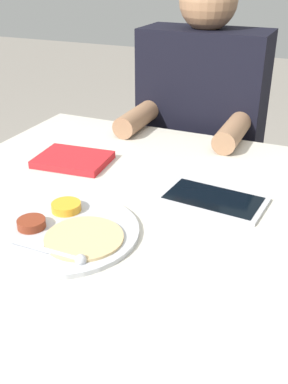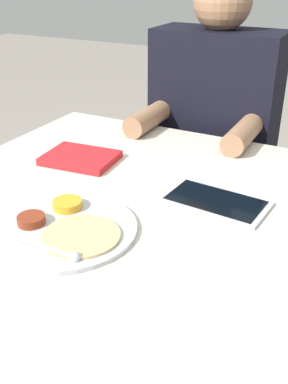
# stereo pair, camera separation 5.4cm
# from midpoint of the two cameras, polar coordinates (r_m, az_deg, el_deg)

# --- Properties ---
(dining_table) EXTENTS (1.10, 1.09, 0.76)m
(dining_table) POSITION_cam_midpoint_polar(r_m,az_deg,el_deg) (1.23, -2.34, -18.07)
(dining_table) COLOR beige
(dining_table) RESTS_ON ground_plane
(thali_tray) EXTENTS (0.30, 0.30, 0.03)m
(thali_tray) POSITION_cam_midpoint_polar(r_m,az_deg,el_deg) (0.94, -11.50, -4.86)
(thali_tray) COLOR #B7BABF
(thali_tray) RESTS_ON dining_table
(red_notebook) EXTENTS (0.20, 0.16, 0.02)m
(red_notebook) POSITION_cam_midpoint_polar(r_m,az_deg,el_deg) (1.26, -10.20, 3.99)
(red_notebook) COLOR silver
(red_notebook) RESTS_ON dining_table
(tablet_device) EXTENTS (0.25, 0.15, 0.01)m
(tablet_device) POSITION_cam_midpoint_polar(r_m,az_deg,el_deg) (1.05, 7.32, -0.95)
(tablet_device) COLOR #B7B7BC
(tablet_device) RESTS_ON dining_table
(person_diner) EXTENTS (0.42, 0.42, 1.24)m
(person_diner) POSITION_cam_midpoint_polar(r_m,az_deg,el_deg) (1.68, 5.97, 3.46)
(person_diner) COLOR black
(person_diner) RESTS_ON ground_plane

